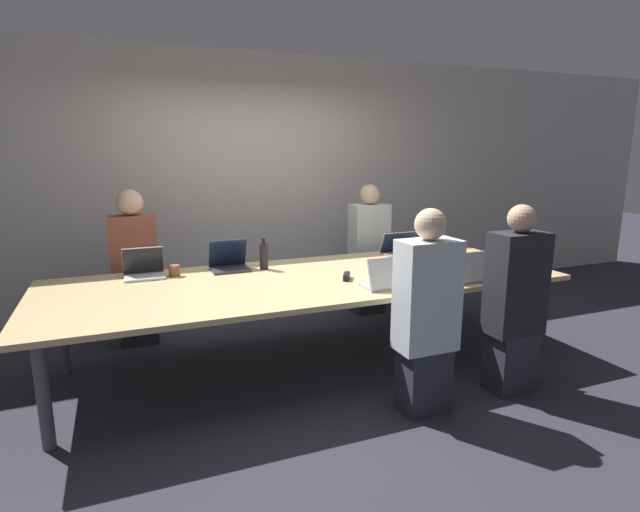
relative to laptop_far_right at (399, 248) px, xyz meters
The scene contains 19 objects.
ground_plane 1.51m from the laptop_far_right, 155.98° to the right, with size 24.00×24.00×0.00m, color #2D2D38.
curtain_wall 1.85m from the laptop_far_right, 131.80° to the left, with size 12.00×0.06×2.80m.
conference_table 1.28m from the laptop_far_right, 155.98° to the right, with size 4.12×1.48×0.74m.
laptop_far_right is the anchor object (origin of this frame).
person_far_right 0.53m from the laptop_far_right, 97.87° to the left, with size 0.40×0.24×1.41m.
laptop_far_left 2.40m from the laptop_far_right, behind, with size 0.32×0.24×0.24m.
person_far_left 2.51m from the laptop_far_right, 168.45° to the left, with size 0.40×0.24×1.42m.
cup_far_left 2.17m from the laptop_far_right, behind, with size 0.09×0.09×0.09m.
laptop_near_right 1.11m from the laptop_far_right, 90.75° to the right, with size 0.34×0.24×0.25m.
person_near_right 1.52m from the laptop_far_right, 87.52° to the right, with size 0.40×0.24×1.39m.
cup_near_right 1.05m from the laptop_far_right, 77.11° to the right, with size 0.10×0.10×0.10m.
laptop_far_midleft 1.70m from the laptop_far_right, behind, with size 0.32×0.27×0.26m.
bottle_far_midleft 1.42m from the laptop_far_right, behind, with size 0.07×0.07×0.28m.
laptop_near_midright 1.26m from the laptop_far_right, 125.29° to the right, with size 0.33×0.24×0.24m.
person_near_midright 1.69m from the laptop_far_right, 114.66° to the right, with size 0.40×0.24×1.40m.
cup_near_midright 1.09m from the laptop_far_right, 117.06° to the right, with size 0.07×0.07×0.08m.
bottle_near_midright 1.00m from the laptop_far_right, 118.70° to the right, with size 0.07×0.07×0.20m.
stapler 1.13m from the laptop_far_right, 142.62° to the right, with size 0.11×0.15×0.05m.
notebook 0.87m from the laptop_far_right, 130.16° to the right, with size 0.22×0.21×0.02m.
Camera 1 is at (-1.38, -3.68, 1.77)m, focal length 28.00 mm.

